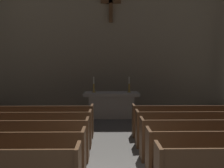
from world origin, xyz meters
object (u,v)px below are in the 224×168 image
object	(u,v)px
pew_right_row_5	(196,120)
candlestick_right	(129,87)
pew_left_row_4	(18,129)
pew_right_row_4	(208,128)
pew_right_row_3	(224,139)
candlestick_left	(94,87)
altar	(111,104)
pew_left_row_3	(4,140)
pew_left_row_5	(29,121)

from	to	relation	value
pew_right_row_5	candlestick_right	world-z (taller)	candlestick_right
pew_left_row_4	pew_right_row_4	distance (m)	4.93
pew_left_row_4	pew_right_row_4	xyz separation A→B (m)	(4.93, 0.00, 0.00)
pew_right_row_3	candlestick_left	distance (m)	5.80
altar	candlestick_left	world-z (taller)	candlestick_left
pew_left_row_3	pew_right_row_3	xyz separation A→B (m)	(4.93, 0.00, 0.00)
pew_left_row_5	pew_right_row_4	world-z (taller)	same
pew_left_row_4	pew_left_row_5	distance (m)	0.99
pew_left_row_4	candlestick_right	bearing A→B (deg)	50.31
pew_right_row_4	altar	world-z (taller)	altar
candlestick_left	pew_right_row_5	bearing A→B (deg)	-41.74
pew_right_row_5	pew_left_row_4	bearing A→B (deg)	-168.66
pew_right_row_5	pew_left_row_5	bearing A→B (deg)	180.00
pew_right_row_3	pew_right_row_5	bearing A→B (deg)	90.00
pew_right_row_4	pew_right_row_5	xyz separation A→B (m)	(0.00, 0.99, 0.00)
pew_right_row_3	candlestick_right	distance (m)	5.17
pew_right_row_3	candlestick_right	size ratio (longest dim) A/B	6.08
pew_right_row_3	altar	xyz separation A→B (m)	(-2.47, 4.81, 0.06)
pew_right_row_4	pew_right_row_5	world-z (taller)	same
pew_right_row_3	pew_right_row_5	world-z (taller)	same
candlestick_right	pew_right_row_5	bearing A→B (deg)	-57.98
pew_left_row_4	altar	distance (m)	4.54
pew_left_row_3	candlestick_left	xyz separation A→B (m)	(1.77, 4.81, 0.73)
pew_right_row_5	candlestick_right	size ratio (longest dim) A/B	6.08
candlestick_right	pew_left_row_3	bearing A→B (deg)	-123.39
pew_left_row_4	candlestick_right	world-z (taller)	candlestick_right
altar	pew_left_row_4	bearing A→B (deg)	-122.89
pew_left_row_3	pew_right_row_4	size ratio (longest dim) A/B	1.00
pew_right_row_3	altar	world-z (taller)	altar
pew_right_row_5	candlestick_left	bearing A→B (deg)	138.26
pew_left_row_4	candlestick_right	xyz separation A→B (m)	(3.17, 3.82, 0.73)
pew_left_row_5	candlestick_right	xyz separation A→B (m)	(3.17, 2.83, 0.73)
pew_left_row_5	candlestick_left	size ratio (longest dim) A/B	6.08
altar	candlestick_left	distance (m)	0.97
pew_left_row_5	pew_right_row_3	distance (m)	5.32
pew_left_row_5	pew_right_row_4	size ratio (longest dim) A/B	1.00
pew_right_row_4	pew_right_row_3	bearing A→B (deg)	-90.00
candlestick_left	pew_left_row_4	bearing A→B (deg)	-114.85
pew_left_row_4	pew_left_row_5	xyz separation A→B (m)	(0.00, 0.99, 0.00)
pew_right_row_4	altar	bearing A→B (deg)	122.89
pew_right_row_4	altar	xyz separation A→B (m)	(-2.47, 3.82, 0.06)
pew_left_row_3	pew_right_row_4	world-z (taller)	same
pew_left_row_5	pew_right_row_5	bearing A→B (deg)	0.00
pew_left_row_3	pew_right_row_3	bearing A→B (deg)	0.00
pew_right_row_5	candlestick_right	distance (m)	3.41
pew_right_row_3	candlestick_left	xyz separation A→B (m)	(-3.17, 4.81, 0.73)
pew_left_row_4	pew_right_row_5	distance (m)	5.03
altar	candlestick_right	distance (m)	0.97
pew_left_row_4	pew_right_row_4	size ratio (longest dim) A/B	1.00
pew_left_row_4	pew_right_row_4	bearing A→B (deg)	0.00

